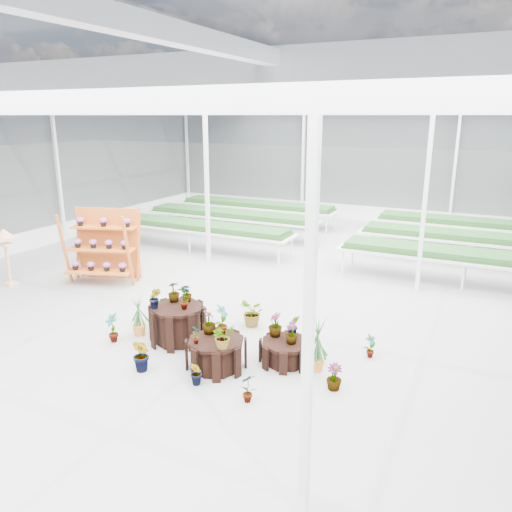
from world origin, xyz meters
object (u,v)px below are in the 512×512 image
at_px(shelf_rack, 102,247).
at_px(bird_table, 7,257).
at_px(plinth_tall, 178,324).
at_px(plinth_mid, 216,354).
at_px(plinth_low, 286,352).

relative_size(shelf_rack, bird_table, 1.27).
height_order(shelf_rack, bird_table, shelf_rack).
height_order(plinth_tall, plinth_mid, plinth_tall).
height_order(plinth_tall, shelf_rack, shelf_rack).
distance_m(plinth_tall, plinth_low, 2.21).
bearing_deg(plinth_tall, plinth_mid, -26.57).
distance_m(plinth_tall, shelf_rack, 4.36).
distance_m(plinth_mid, shelf_rack, 5.70).
bearing_deg(plinth_low, plinth_tall, -177.40).
distance_m(plinth_low, bird_table, 8.01).
height_order(plinth_tall, bird_table, bird_table).
height_order(plinth_mid, bird_table, bird_table).
bearing_deg(plinth_tall, shelf_rack, 150.39).
xyz_separation_m(shelf_rack, bird_table, (-2.00, -1.26, -0.20)).
xyz_separation_m(plinth_low, shelf_rack, (-5.95, 2.03, 0.74)).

